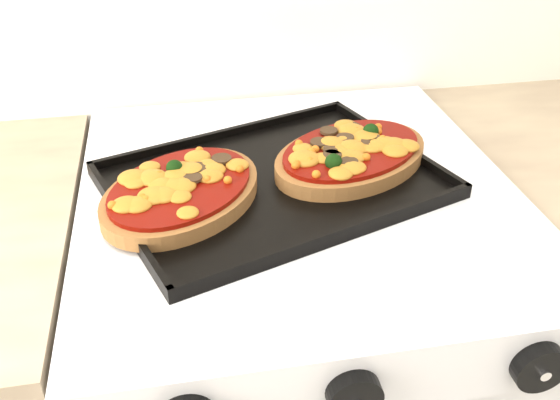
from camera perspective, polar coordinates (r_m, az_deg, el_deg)
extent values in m
cube|color=silver|center=(1.17, 1.21, -17.69)|extent=(0.60, 0.60, 0.91)
cube|color=silver|center=(0.67, 7.18, -15.91)|extent=(0.60, 0.02, 0.09)
cylinder|color=black|center=(0.66, 6.82, -17.33)|extent=(0.06, 0.02, 0.06)
cylinder|color=black|center=(0.73, 22.62, -13.94)|extent=(0.06, 0.02, 0.06)
cube|color=black|center=(0.85, -0.62, 1.90)|extent=(0.50, 0.44, 0.02)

